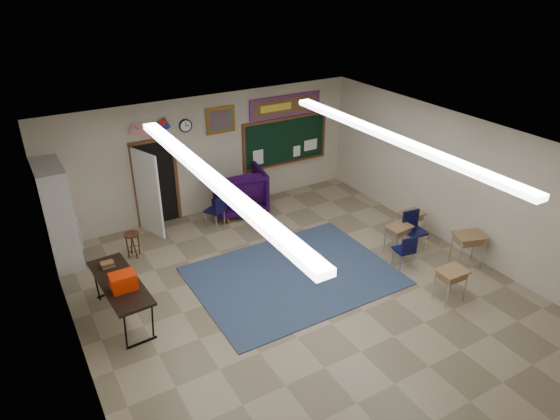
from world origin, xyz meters
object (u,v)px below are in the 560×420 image
student_desk_front_left (398,237)px  student_desk_front_right (410,224)px  folding_table (122,298)px  wooden_stool (133,245)px  wingback_armchair (238,190)px

student_desk_front_left → student_desk_front_right: (0.69, 0.33, -0.00)m
folding_table → student_desk_front_left: bearing=-11.2°
student_desk_front_right → wooden_stool: bearing=157.4°
student_desk_front_right → wingback_armchair: bearing=131.2°
student_desk_front_left → folding_table: bearing=166.5°
wingback_armchair → folding_table: 4.66m
wingback_armchair → wooden_stool: size_ratio=2.27×
wingback_armchair → folding_table: wingback_armchair is taller
wingback_armchair → folding_table: (-3.70, -2.83, -0.16)m
student_desk_front_left → student_desk_front_right: bearing=19.8°
student_desk_front_left → folding_table: (-5.84, 0.78, 0.07)m
student_desk_front_right → wooden_stool: (-5.80, 2.45, -0.07)m
student_desk_front_left → wooden_stool: student_desk_front_left is taller
student_desk_front_right → wooden_stool: 6.30m
wingback_armchair → folding_table: size_ratio=0.66×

